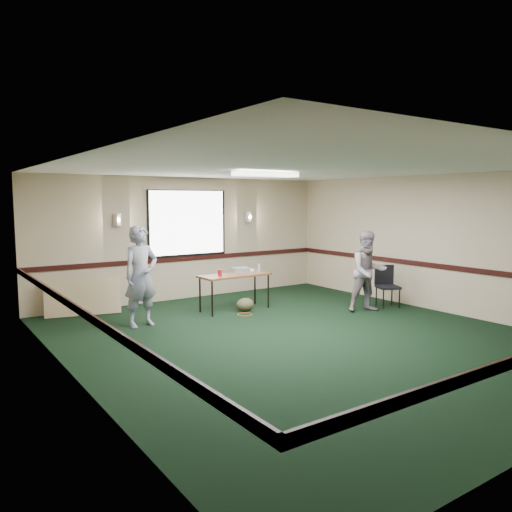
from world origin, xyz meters
TOP-DOWN VIEW (x-y plane):
  - ground at (0.00, 0.00)m, footprint 8.00×8.00m
  - room_shell at (0.00, 2.12)m, footprint 8.00×8.02m
  - folding_table at (0.20, 2.34)m, footprint 1.46×0.62m
  - projector at (0.40, 2.44)m, footprint 0.36×0.32m
  - game_console at (0.60, 2.46)m, footprint 0.27×0.25m
  - red_cup at (-0.16, 2.30)m, footprint 0.08×0.08m
  - water_bottle at (0.73, 2.25)m, footprint 0.05×0.05m
  - duffel_bag at (0.31, 2.14)m, footprint 0.45×0.39m
  - cable_coil at (0.13, 1.86)m, footprint 0.38×0.38m
  - folded_table at (-2.44, 3.60)m, footprint 1.40×0.51m
  - conference_chair at (3.00, 0.87)m, footprint 0.55×0.56m
  - person_left at (-1.83, 2.18)m, footprint 0.70×0.51m
  - person_right at (2.30, 0.74)m, footprint 0.93×0.83m

SIDE VIEW (x-z plane):
  - ground at x=0.00m, z-range 0.00..0.00m
  - cable_coil at x=0.13m, z-range 0.00..0.01m
  - duffel_bag at x=0.31m, z-range 0.00..0.26m
  - folded_table at x=-2.44m, z-range 0.00..0.71m
  - conference_chair at x=3.00m, z-range 0.07..0.92m
  - folding_table at x=0.20m, z-range 0.31..1.03m
  - game_console at x=0.60m, z-range 0.73..0.78m
  - projector at x=0.40m, z-range 0.73..0.83m
  - red_cup at x=-0.16m, z-range 0.73..0.85m
  - person_right at x=2.30m, z-range 0.00..1.59m
  - water_bottle at x=0.73m, z-range 0.73..0.90m
  - person_left at x=-1.83m, z-range 0.00..1.76m
  - room_shell at x=0.00m, z-range -2.42..5.58m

